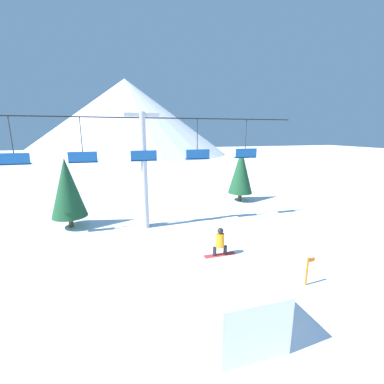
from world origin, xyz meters
TOP-DOWN VIEW (x-y plane):
  - ground_plane at (0.00, 0.00)m, footprint 220.00×220.00m
  - mountain_ridge at (0.00, 82.87)m, footprint 65.02×65.02m
  - snow_ramp at (-0.17, 0.90)m, footprint 2.39×4.16m
  - snowboarder at (-0.12, 2.06)m, footprint 1.34×0.34m
  - chairlift at (-2.11, 11.51)m, footprint 23.36×0.44m
  - pine_tree_near at (-7.57, 13.24)m, footprint 2.53×2.53m
  - pine_tree_far at (8.15, 16.63)m, footprint 2.48×2.48m
  - trail_marker at (4.22, 1.91)m, footprint 0.41×0.10m

SIDE VIEW (x-z plane):
  - ground_plane at x=0.00m, z-range 0.00..0.00m
  - trail_marker at x=4.22m, z-range 0.05..1.44m
  - snow_ramp at x=-0.17m, z-range 0.00..2.06m
  - snowboarder at x=-0.12m, z-range 2.06..3.25m
  - pine_tree_near at x=-7.57m, z-range 0.41..5.66m
  - pine_tree_far at x=8.15m, z-range 0.41..5.84m
  - chairlift at x=-2.11m, z-range 0.77..9.13m
  - mountain_ridge at x=0.00m, z-range 0.00..23.53m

